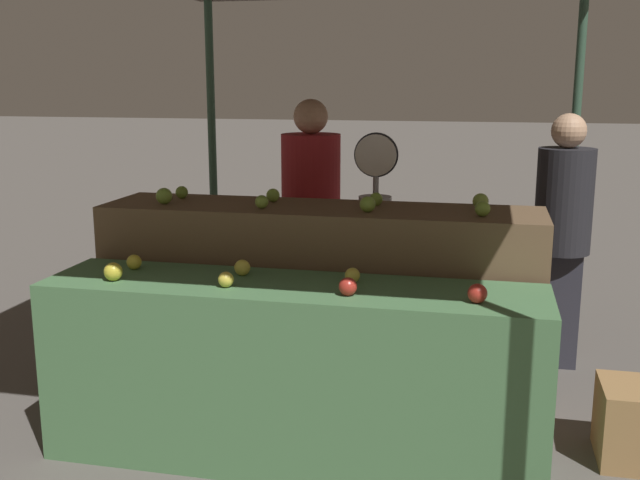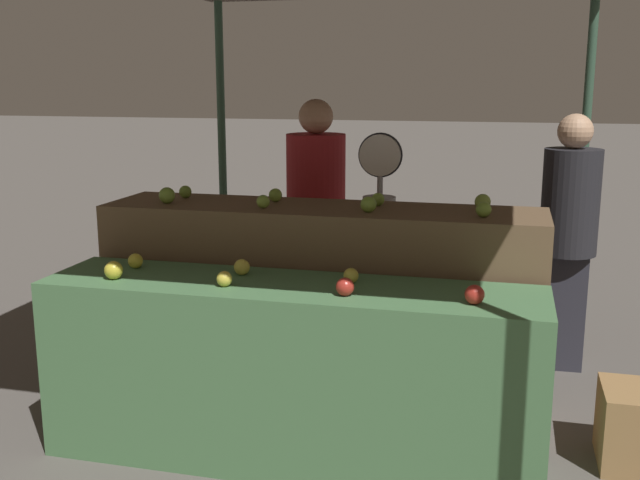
% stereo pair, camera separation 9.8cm
% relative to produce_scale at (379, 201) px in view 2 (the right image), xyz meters
% --- Properties ---
extents(ground_plane, '(60.00, 60.00, 0.00)m').
position_rel_produce_scale_xyz_m(ground_plane, '(-0.20, -1.25, -1.07)').
color(ground_plane, '#59544F').
extents(display_counter_front, '(2.33, 0.55, 0.87)m').
position_rel_produce_scale_xyz_m(display_counter_front, '(-0.20, -1.25, -0.63)').
color(display_counter_front, '#4C7A4C').
rests_on(display_counter_front, ground_plane).
extents(display_counter_back, '(2.33, 0.55, 1.13)m').
position_rel_produce_scale_xyz_m(display_counter_back, '(-0.20, -0.65, -0.50)').
color(display_counter_back, brown).
rests_on(display_counter_back, ground_plane).
extents(apple_front_0, '(0.09, 0.09, 0.09)m').
position_rel_produce_scale_xyz_m(apple_front_0, '(-1.03, -1.36, -0.16)').
color(apple_front_0, gold).
rests_on(apple_front_0, display_counter_front).
extents(apple_front_1, '(0.07, 0.07, 0.07)m').
position_rel_produce_scale_xyz_m(apple_front_1, '(-0.48, -1.35, -0.17)').
color(apple_front_1, yellow).
rests_on(apple_front_1, display_counter_front).
extents(apple_front_2, '(0.08, 0.08, 0.08)m').
position_rel_produce_scale_xyz_m(apple_front_2, '(0.09, -1.36, -0.16)').
color(apple_front_2, '#B72D23').
rests_on(apple_front_2, display_counter_front).
extents(apple_front_3, '(0.08, 0.08, 0.08)m').
position_rel_produce_scale_xyz_m(apple_front_3, '(0.64, -1.35, -0.16)').
color(apple_front_3, '#B72D23').
rests_on(apple_front_3, display_counter_front).
extents(apple_front_4, '(0.07, 0.07, 0.07)m').
position_rel_produce_scale_xyz_m(apple_front_4, '(-1.03, -1.14, -0.16)').
color(apple_front_4, gold).
rests_on(apple_front_4, display_counter_front).
extents(apple_front_5, '(0.08, 0.08, 0.08)m').
position_rel_produce_scale_xyz_m(apple_front_5, '(-0.47, -1.14, -0.16)').
color(apple_front_5, gold).
rests_on(apple_front_5, display_counter_front).
extents(apple_front_6, '(0.07, 0.07, 0.07)m').
position_rel_produce_scale_xyz_m(apple_front_6, '(0.07, -1.15, -0.17)').
color(apple_front_6, gold).
rests_on(apple_front_6, display_counter_front).
extents(apple_back_0, '(0.09, 0.09, 0.09)m').
position_rel_produce_scale_xyz_m(apple_back_0, '(-1.04, -0.75, 0.11)').
color(apple_back_0, '#7AA338').
rests_on(apple_back_0, display_counter_back).
extents(apple_back_1, '(0.07, 0.07, 0.07)m').
position_rel_produce_scale_xyz_m(apple_back_1, '(-0.48, -0.77, 0.10)').
color(apple_back_1, '#84AD3D').
rests_on(apple_back_1, display_counter_back).
extents(apple_back_2, '(0.08, 0.08, 0.08)m').
position_rel_produce_scale_xyz_m(apple_back_2, '(0.07, -0.75, 0.10)').
color(apple_back_2, '#7AA338').
rests_on(apple_back_2, display_counter_back).
extents(apple_back_3, '(0.08, 0.08, 0.08)m').
position_rel_produce_scale_xyz_m(apple_back_3, '(0.64, -0.75, 0.10)').
color(apple_back_3, '#7AA338').
rests_on(apple_back_3, display_counter_back).
extents(apple_back_4, '(0.07, 0.07, 0.07)m').
position_rel_produce_scale_xyz_m(apple_back_4, '(-1.02, -0.54, 0.10)').
color(apple_back_4, '#7AA338').
rests_on(apple_back_4, display_counter_back).
extents(apple_back_5, '(0.07, 0.07, 0.07)m').
position_rel_produce_scale_xyz_m(apple_back_5, '(-0.48, -0.55, 0.10)').
color(apple_back_5, '#84AD3D').
rests_on(apple_back_5, display_counter_back).
extents(apple_back_6, '(0.07, 0.07, 0.07)m').
position_rel_produce_scale_xyz_m(apple_back_6, '(0.08, -0.55, 0.10)').
color(apple_back_6, '#7AA338').
rests_on(apple_back_6, display_counter_back).
extents(apple_back_7, '(0.08, 0.08, 0.08)m').
position_rel_produce_scale_xyz_m(apple_back_7, '(0.63, -0.54, 0.10)').
color(apple_back_7, '#8EB247').
rests_on(apple_back_7, display_counter_back).
extents(produce_scale, '(0.27, 0.20, 1.48)m').
position_rel_produce_scale_xyz_m(produce_scale, '(0.00, 0.00, 0.00)').
color(produce_scale, '#99999E').
rests_on(produce_scale, ground_plane).
extents(person_vendor_at_scale, '(0.47, 0.47, 1.67)m').
position_rel_produce_scale_xyz_m(person_vendor_at_scale, '(-0.45, 0.19, -0.11)').
color(person_vendor_at_scale, '#2D2D38').
rests_on(person_vendor_at_scale, ground_plane).
extents(person_customer_left, '(0.36, 0.36, 1.59)m').
position_rel_produce_scale_xyz_m(person_customer_left, '(1.12, 0.29, -0.15)').
color(person_customer_left, '#2D2D38').
rests_on(person_customer_left, ground_plane).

